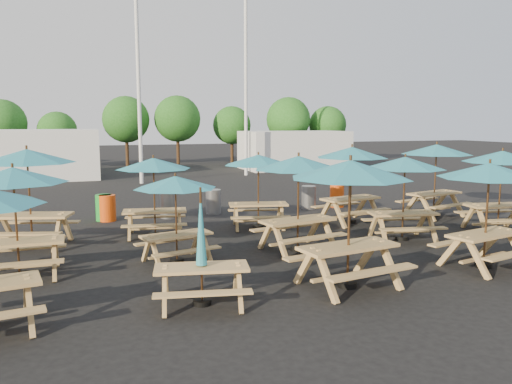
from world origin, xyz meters
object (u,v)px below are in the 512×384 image
object	(u,v)px
picnic_unit_8	(258,164)
waste_bin_0	(104,208)
picnic_unit_6	(350,176)
picnic_unit_9	(489,176)
picnic_unit_4	(175,187)
picnic_unit_14	(436,153)
waste_bin_5	(337,196)
picnic_unit_5	(153,168)
picnic_unit_10	(405,167)
picnic_unit_1	(13,181)
picnic_unit_13	(502,161)
picnic_unit_7	(298,168)
waste_bin_2	(168,205)
waste_bin_1	(107,208)
picnic_unit_3	(201,257)
waste_bin_3	(213,202)
picnic_unit_11	(352,156)
waste_bin_4	(309,197)
picnic_unit_2	(27,161)

from	to	relation	value
picnic_unit_8	waste_bin_0	size ratio (longest dim) A/B	2.95
picnic_unit_6	picnic_unit_9	distance (m)	3.55
picnic_unit_4	picnic_unit_14	world-z (taller)	picnic_unit_14
waste_bin_5	picnic_unit_5	bearing A→B (deg)	-160.03
picnic_unit_8	picnic_unit_10	world-z (taller)	picnic_unit_10
picnic_unit_1	picnic_unit_10	size ratio (longest dim) A/B	0.92
picnic_unit_1	picnic_unit_13	xyz separation A→B (m)	(12.95, 0.13, 0.07)
picnic_unit_7	picnic_unit_9	xyz separation A→B (m)	(3.31, -2.75, -0.05)
picnic_unit_9	waste_bin_2	bearing A→B (deg)	113.00
picnic_unit_13	waste_bin_1	xyz separation A→B (m)	(-10.87, 5.50, -1.67)
picnic_unit_3	picnic_unit_8	xyz separation A→B (m)	(3.16, 5.81, 1.10)
picnic_unit_3	waste_bin_3	world-z (taller)	picnic_unit_3
picnic_unit_6	picnic_unit_9	xyz separation A→B (m)	(3.55, 0.16, -0.14)
picnic_unit_4	picnic_unit_13	bearing A→B (deg)	-12.19
picnic_unit_8	picnic_unit_10	size ratio (longest dim) A/B	1.00
picnic_unit_11	picnic_unit_14	distance (m)	3.26
picnic_unit_10	waste_bin_3	bearing A→B (deg)	135.90
picnic_unit_1	waste_bin_4	size ratio (longest dim) A/B	2.72
picnic_unit_1	picnic_unit_2	distance (m)	2.75
picnic_unit_3	picnic_unit_14	xyz separation A→B (m)	(9.47, 5.53, 1.30)
picnic_unit_9	picnic_unit_11	xyz separation A→B (m)	(-0.26, 5.40, 0.09)
picnic_unit_13	picnic_unit_11	bearing A→B (deg)	153.61
picnic_unit_14	waste_bin_3	bearing A→B (deg)	144.29
picnic_unit_4	picnic_unit_2	bearing A→B (deg)	127.01
picnic_unit_3	picnic_unit_6	bearing A→B (deg)	11.04
picnic_unit_4	picnic_unit_13	xyz separation A→B (m)	(9.63, 0.14, 0.33)
picnic_unit_3	picnic_unit_8	distance (m)	6.71
waste_bin_1	picnic_unit_4	bearing A→B (deg)	-77.66
picnic_unit_4	waste_bin_5	xyz separation A→B (m)	(7.20, 5.56, -1.34)
picnic_unit_10	waste_bin_0	xyz separation A→B (m)	(-7.62, 5.61, -1.58)
waste_bin_3	picnic_unit_13	bearing A→B (deg)	-37.88
picnic_unit_9	waste_bin_4	size ratio (longest dim) A/B	3.02
waste_bin_0	picnic_unit_6	bearing A→B (deg)	-64.06
picnic_unit_8	waste_bin_3	world-z (taller)	picnic_unit_8
picnic_unit_8	picnic_unit_6	bearing A→B (deg)	-79.22
picnic_unit_1	waste_bin_1	xyz separation A→B (m)	(2.09, 5.63, -1.60)
picnic_unit_2	waste_bin_5	distance (m)	11.00
picnic_unit_4	waste_bin_4	bearing A→B (deg)	29.79
waste_bin_1	waste_bin_4	size ratio (longest dim) A/B	1.00
picnic_unit_7	waste_bin_1	world-z (taller)	picnic_unit_7
picnic_unit_5	picnic_unit_11	world-z (taller)	picnic_unit_11
picnic_unit_3	picnic_unit_4	world-z (taller)	picnic_unit_3
picnic_unit_10	waste_bin_1	bearing A→B (deg)	155.04
picnic_unit_10	waste_bin_4	xyz separation A→B (m)	(-0.28, 5.40, -1.58)
picnic_unit_1	picnic_unit_2	world-z (taller)	picnic_unit_2
picnic_unit_4	waste_bin_3	xyz separation A→B (m)	(2.39, 5.77, -1.34)
picnic_unit_8	picnic_unit_9	size ratio (longest dim) A/B	0.97
picnic_unit_11	waste_bin_0	size ratio (longest dim) A/B	3.13
picnic_unit_1	waste_bin_3	world-z (taller)	picnic_unit_1
picnic_unit_3	picnic_unit_11	bearing A→B (deg)	53.08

